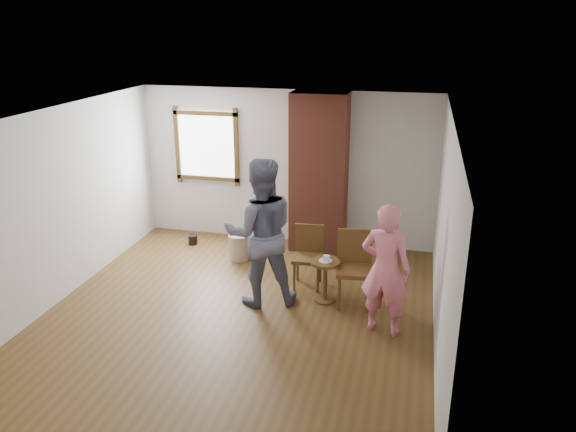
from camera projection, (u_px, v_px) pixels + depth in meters
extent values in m
plane|color=brown|center=(237.00, 316.00, 7.34)|extent=(5.50, 5.50, 0.00)
cube|color=silver|center=(286.00, 168.00, 9.43)|extent=(5.00, 0.04, 2.60)
cube|color=silver|center=(55.00, 207.00, 7.46)|extent=(0.04, 5.50, 2.60)
cube|color=silver|center=(444.00, 240.00, 6.36)|extent=(0.04, 5.50, 2.60)
cube|color=white|center=(230.00, 117.00, 6.47)|extent=(5.00, 5.50, 0.04)
cube|color=brown|center=(207.00, 146.00, 9.60)|extent=(1.14, 0.06, 1.34)
cube|color=white|center=(207.00, 146.00, 9.62)|extent=(1.00, 0.02, 1.20)
cube|color=brown|center=(319.00, 174.00, 9.07)|extent=(0.90, 0.50, 2.60)
cylinder|color=tan|center=(239.00, 247.00, 8.99)|extent=(0.37, 0.37, 0.42)
cylinder|color=black|center=(193.00, 240.00, 9.64)|extent=(0.18, 0.18, 0.16)
cube|color=brown|center=(308.00, 258.00, 8.00)|extent=(0.45, 0.45, 0.05)
cylinder|color=brown|center=(294.00, 276.00, 7.95)|extent=(0.04, 0.04, 0.44)
cylinder|color=brown|center=(318.00, 278.00, 7.90)|extent=(0.04, 0.04, 0.44)
cylinder|color=brown|center=(298.00, 266.00, 8.26)|extent=(0.04, 0.04, 0.44)
cylinder|color=brown|center=(320.00, 268.00, 8.21)|extent=(0.04, 0.04, 0.44)
cube|color=brown|center=(309.00, 239.00, 8.10)|extent=(0.42, 0.07, 0.44)
cube|color=brown|center=(354.00, 270.00, 7.46)|extent=(0.53, 0.53, 0.06)
cylinder|color=brown|center=(339.00, 293.00, 7.39)|extent=(0.05, 0.05, 0.51)
cylinder|color=brown|center=(368.00, 295.00, 7.35)|extent=(0.05, 0.05, 0.51)
cylinder|color=brown|center=(340.00, 281.00, 7.75)|extent=(0.05, 0.05, 0.51)
cylinder|color=brown|center=(367.00, 282.00, 7.71)|extent=(0.05, 0.05, 0.51)
cube|color=brown|center=(355.00, 247.00, 7.58)|extent=(0.48, 0.11, 0.51)
cylinder|color=brown|center=(326.00, 262.00, 7.53)|extent=(0.40, 0.40, 0.04)
cylinder|color=brown|center=(325.00, 282.00, 7.63)|extent=(0.06, 0.06, 0.54)
cylinder|color=brown|center=(325.00, 300.00, 7.72)|extent=(0.28, 0.28, 0.03)
cylinder|color=white|center=(326.00, 261.00, 7.53)|extent=(0.18, 0.18, 0.01)
cube|color=white|center=(326.00, 258.00, 7.51)|extent=(0.08, 0.07, 0.06)
imported|color=#141537|center=(261.00, 233.00, 7.38)|extent=(1.19, 1.07, 2.02)
imported|color=pink|center=(385.00, 270.00, 6.71)|extent=(0.68, 0.52, 1.67)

